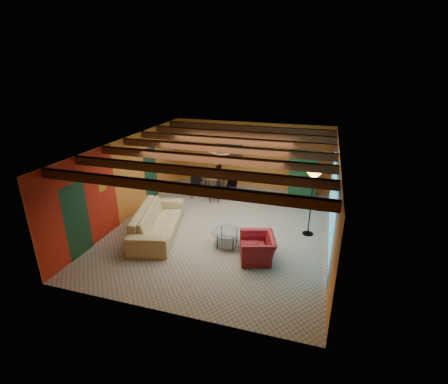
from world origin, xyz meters
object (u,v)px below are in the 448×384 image
(armoire, at_px, (304,172))
(floor_lamp, at_px, (311,204))
(armchair, at_px, (257,248))
(dining_table, at_px, (213,182))
(vase, at_px, (212,168))
(coffee_table, at_px, (227,238))
(potted_plant, at_px, (306,144))
(sofa, at_px, (158,221))

(armoire, relative_size, floor_lamp, 0.91)
(armchair, xyz_separation_m, armoire, (0.78, 5.11, 0.57))
(armchair, distance_m, floor_lamp, 2.26)
(dining_table, xyz_separation_m, vase, (-0.00, 0.00, 0.59))
(armchair, height_order, vase, vase)
(armchair, xyz_separation_m, coffee_table, (-0.96, 0.40, -0.10))
(coffee_table, xyz_separation_m, dining_table, (-1.69, 3.68, 0.26))
(coffee_table, distance_m, floor_lamp, 2.70)
(dining_table, bearing_deg, floor_lamp, -30.66)
(armoire, xyz_separation_m, floor_lamp, (0.45, -3.33, 0.09))
(dining_table, height_order, vase, vase)
(potted_plant, bearing_deg, coffee_table, -110.24)
(coffee_table, relative_size, vase, 4.74)
(armchair, distance_m, vase, 4.92)
(armoire, xyz_separation_m, potted_plant, (0.00, 0.00, 1.15))
(coffee_table, height_order, vase, vase)
(dining_table, relative_size, vase, 9.86)
(armchair, xyz_separation_m, dining_table, (-2.65, 4.08, 0.16))
(coffee_table, relative_size, armoire, 0.50)
(potted_plant, bearing_deg, vase, -163.23)
(floor_lamp, distance_m, potted_plant, 3.52)
(armchair, relative_size, vase, 5.35)
(sofa, xyz_separation_m, potted_plant, (3.96, 4.65, 1.63))
(floor_lamp, bearing_deg, coffee_table, -147.77)
(armchair, relative_size, coffee_table, 1.13)
(floor_lamp, bearing_deg, armoire, 97.70)
(armchair, distance_m, coffee_table, 1.05)
(sofa, bearing_deg, floor_lamp, -87.70)
(armoire, bearing_deg, vase, -169.71)
(coffee_table, distance_m, armoire, 5.06)
(coffee_table, bearing_deg, armoire, 69.76)
(dining_table, relative_size, armoire, 1.04)
(dining_table, bearing_deg, armoire, 16.77)
(sofa, height_order, dining_table, dining_table)
(coffee_table, xyz_separation_m, vase, (-1.69, 3.68, 0.85))
(sofa, distance_m, vase, 3.72)
(potted_plant, height_order, vase, potted_plant)
(sofa, height_order, armchair, sofa)
(floor_lamp, bearing_deg, armchair, -124.51)
(coffee_table, xyz_separation_m, armoire, (1.74, 4.71, 0.67))
(armchair, height_order, coffee_table, armchair)
(coffee_table, bearing_deg, potted_plant, 69.76)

